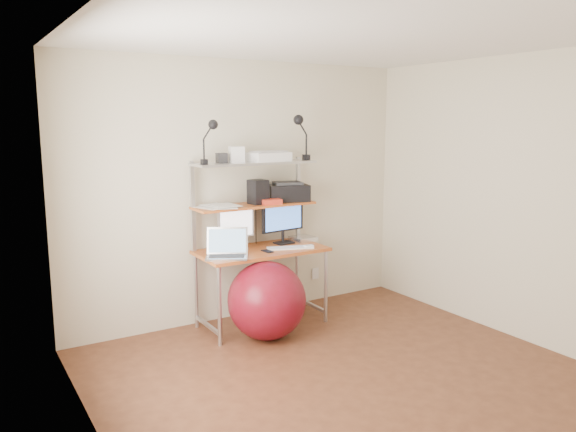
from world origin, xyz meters
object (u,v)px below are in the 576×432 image
Objects in this scene: printer at (288,192)px; laptop at (227,251)px; monitor_silver at (236,226)px; monitor_black at (283,219)px; exercise_ball at (267,301)px.

laptop is at bearing -146.25° from printer.
monitor_silver is at bearing -162.09° from printer.
monitor_black is 1.06× the size of laptop.
printer is at bearing -0.57° from monitor_silver.
laptop is (-0.20, -0.23, -0.16)m from monitor_silver.
monitor_black is 0.89m from exercise_ball.
laptop is 1.01× the size of printer.
exercise_ball is (-0.51, -0.47, -0.89)m from printer.
printer is 1.13m from exercise_ball.
laptop is (-0.71, -0.21, -0.19)m from monitor_black.
exercise_ball is (0.07, -0.46, -0.61)m from monitor_silver.
exercise_ball is at bearing -120.68° from printer.
monitor_black reaches higher than monitor_silver.
laptop is 0.93m from printer.
printer is 0.65× the size of exercise_ball.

